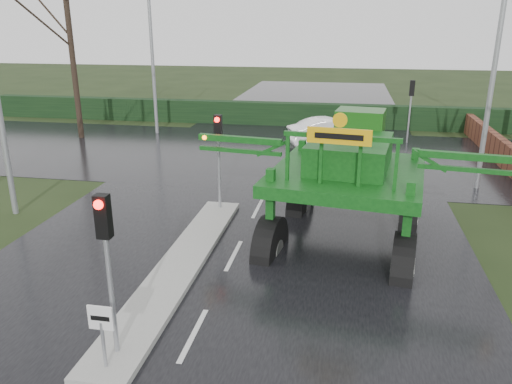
% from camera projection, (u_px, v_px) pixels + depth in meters
% --- Properties ---
extents(ground, '(140.00, 140.00, 0.00)m').
position_uv_depth(ground, '(194.00, 335.00, 10.92)').
color(ground, black).
rests_on(ground, ground).
extents(road_main, '(14.00, 80.00, 0.02)m').
position_uv_depth(road_main, '(266.00, 192.00, 20.24)').
color(road_main, black).
rests_on(road_main, ground).
extents(road_cross, '(80.00, 12.00, 0.02)m').
position_uv_depth(road_cross, '(285.00, 155.00, 25.83)').
color(road_cross, black).
rests_on(road_cross, ground).
extents(median_island, '(1.20, 10.00, 0.16)m').
position_uv_depth(median_island, '(180.00, 265.00, 13.91)').
color(median_island, gray).
rests_on(median_island, ground).
extents(hedge_row, '(44.00, 0.90, 1.50)m').
position_uv_depth(hedge_row, '(300.00, 114.00, 33.04)').
color(hedge_row, black).
rests_on(hedge_row, ground).
extents(brick_wall, '(0.40, 20.00, 1.20)m').
position_uv_depth(brick_wall, '(503.00, 153.00, 23.85)').
color(brick_wall, '#592D1E').
rests_on(brick_wall, ground).
extents(keep_left_sign, '(0.50, 0.07, 1.35)m').
position_uv_depth(keep_left_sign, '(102.00, 327.00, 9.41)').
color(keep_left_sign, gray).
rests_on(keep_left_sign, ground).
extents(traffic_signal_near, '(0.26, 0.33, 3.52)m').
position_uv_depth(traffic_signal_near, '(106.00, 242.00, 9.37)').
color(traffic_signal_near, gray).
rests_on(traffic_signal_near, ground).
extents(traffic_signal_mid, '(0.26, 0.33, 3.52)m').
position_uv_depth(traffic_signal_mid, '(218.00, 142.00, 17.29)').
color(traffic_signal_mid, gray).
rests_on(traffic_signal_mid, ground).
extents(traffic_signal_far, '(0.26, 0.33, 3.52)m').
position_uv_depth(traffic_signal_far, '(411.00, 97.00, 27.63)').
color(traffic_signal_far, gray).
rests_on(traffic_signal_far, ground).
extents(street_light_right, '(3.85, 0.30, 10.00)m').
position_uv_depth(street_light_right, '(490.00, 37.00, 18.79)').
color(street_light_right, gray).
rests_on(street_light_right, ground).
extents(street_light_left_far, '(3.85, 0.30, 10.00)m').
position_uv_depth(street_light_left_far, '(156.00, 32.00, 29.02)').
color(street_light_left_far, gray).
rests_on(street_light_left_far, ground).
extents(tree_left_far, '(7.70, 7.70, 13.26)m').
position_uv_depth(tree_left_far, '(67.00, 11.00, 27.52)').
color(tree_left_far, black).
rests_on(tree_left_far, ground).
extents(crop_sprayer, '(9.54, 6.55, 5.37)m').
position_uv_depth(crop_sprayer, '(273.00, 167.00, 14.40)').
color(crop_sprayer, black).
rests_on(crop_sprayer, ground).
extents(white_sedan, '(4.99, 3.33, 1.56)m').
position_uv_depth(white_sedan, '(331.00, 147.00, 27.63)').
color(white_sedan, white).
rests_on(white_sedan, ground).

